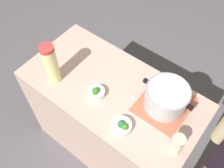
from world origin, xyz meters
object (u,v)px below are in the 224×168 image
(broccoli_bowl_center, at_px, (122,126))
(broccoli_bowl_front, at_px, (96,92))
(cooking_pot, at_px, (166,97))
(lemonade_pitcher, at_px, (51,64))
(mason_jar, at_px, (177,144))

(broccoli_bowl_center, bearing_deg, broccoli_bowl_front, 161.96)
(cooking_pot, height_order, broccoli_bowl_center, cooking_pot)
(lemonade_pitcher, distance_m, broccoli_bowl_center, 0.61)
(lemonade_pitcher, bearing_deg, broccoli_bowl_center, -1.72)
(mason_jar, height_order, broccoli_bowl_front, mason_jar)
(cooking_pot, distance_m, lemonade_pitcher, 0.77)
(mason_jar, relative_size, broccoli_bowl_front, 1.34)
(broccoli_bowl_front, bearing_deg, broccoli_bowl_center, -18.04)
(cooking_pot, relative_size, broccoli_bowl_center, 2.81)
(cooking_pot, relative_size, broccoli_bowl_front, 3.12)
(mason_jar, relative_size, broccoli_bowl_center, 1.21)
(lemonade_pitcher, xyz_separation_m, mason_jar, (0.91, 0.06, -0.08))
(lemonade_pitcher, xyz_separation_m, broccoli_bowl_front, (0.31, 0.07, -0.13))
(cooking_pot, xyz_separation_m, lemonade_pitcher, (-0.71, -0.28, 0.07))
(lemonade_pitcher, height_order, mason_jar, lemonade_pitcher)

